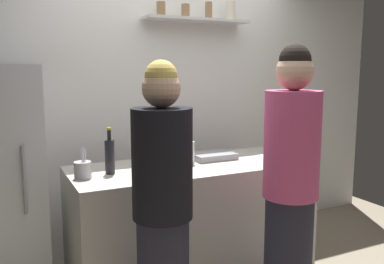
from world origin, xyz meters
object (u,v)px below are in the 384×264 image
(baking_pan, at_px, (213,156))
(person_pink_top, at_px, (290,189))
(wine_bottle_dark_glass, at_px, (110,156))
(wine_bottle_pale_glass, at_px, (272,144))
(person_blonde, at_px, (163,210))
(utensil_holder, at_px, (83,170))
(water_bottle_plastic, at_px, (189,152))

(baking_pan, relative_size, person_pink_top, 0.19)
(wine_bottle_dark_glass, xyz_separation_m, wine_bottle_pale_glass, (1.36, -0.01, -0.02))
(person_pink_top, distance_m, person_blonde, 0.81)
(wine_bottle_dark_glass, bearing_deg, wine_bottle_pale_glass, -0.54)
(utensil_holder, bearing_deg, baking_pan, 7.90)
(wine_bottle_pale_glass, relative_size, water_bottle_plastic, 1.26)
(water_bottle_plastic, bearing_deg, utensil_holder, -175.25)
(person_pink_top, bearing_deg, baking_pan, 81.17)
(wine_bottle_dark_glass, relative_size, person_pink_top, 0.18)
(utensil_holder, distance_m, person_pink_top, 1.35)
(utensil_holder, distance_m, water_bottle_plastic, 0.82)
(utensil_holder, bearing_deg, person_blonde, -63.53)
(person_pink_top, bearing_deg, water_bottle_plastic, 98.06)
(utensil_holder, bearing_deg, wine_bottle_pale_glass, 1.11)
(baking_pan, distance_m, utensil_holder, 1.07)
(utensil_holder, distance_m, person_blonde, 0.72)
(wine_bottle_dark_glass, height_order, person_pink_top, person_pink_top)
(person_pink_top, bearing_deg, utensil_holder, 133.83)
(wine_bottle_dark_glass, bearing_deg, utensil_holder, -167.53)
(wine_bottle_dark_glass, bearing_deg, water_bottle_plastic, 2.26)
(wine_bottle_pale_glass, distance_m, person_blonde, 1.41)
(person_pink_top, bearing_deg, wine_bottle_dark_glass, 126.96)
(wine_bottle_pale_glass, xyz_separation_m, person_blonde, (-1.24, -0.66, -0.17))
(utensil_holder, bearing_deg, person_pink_top, -34.33)
(baking_pan, relative_size, person_blonde, 0.20)
(utensil_holder, bearing_deg, wine_bottle_dark_glass, 12.47)
(baking_pan, bearing_deg, water_bottle_plastic, -162.32)
(baking_pan, height_order, person_pink_top, person_pink_top)
(utensil_holder, height_order, wine_bottle_pale_glass, wine_bottle_pale_glass)
(utensil_holder, distance_m, wine_bottle_dark_glass, 0.21)
(utensil_holder, distance_m, wine_bottle_pale_glass, 1.55)
(water_bottle_plastic, bearing_deg, person_blonde, -125.48)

